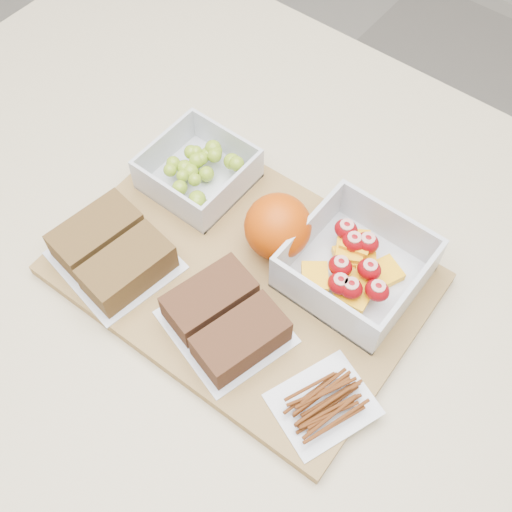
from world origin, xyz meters
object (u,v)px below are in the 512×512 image
Objects in this scene: cutting_board at (242,274)px; grape_container at (200,171)px; fruit_container at (355,267)px; sandwich_bag_left at (112,252)px; orange at (278,227)px; pretzel_bag at (324,401)px; sandwich_bag_center at (225,319)px.

cutting_board is 3.48× the size of grape_container.
fruit_container is 0.93× the size of sandwich_bag_left.
fruit_container is 0.10m from orange.
fruit_container is at bearing 112.51° from pretzel_bag.
pretzel_bag is (0.16, -0.13, -0.03)m from orange.
sandwich_bag_center reaches higher than cutting_board.
sandwich_bag_left is (-0.00, -0.16, -0.00)m from grape_container.
sandwich_bag_center is at bearing 5.09° from sandwich_bag_left.
pretzel_bag is (0.17, -0.08, 0.02)m from cutting_board.
grape_container is at bearing 148.82° from cutting_board.
cutting_board is at bearing 33.18° from sandwich_bag_left.
orange is (0.14, -0.02, 0.02)m from grape_container.
grape_container is 0.77× the size of sandwich_bag_center.
cutting_board is 2.71× the size of sandwich_bag_left.
cutting_board is 2.67× the size of sandwich_bag_center.
cutting_board is at bearing -145.88° from fruit_container.
sandwich_bag_left is (-0.24, -0.16, -0.00)m from fruit_container.
fruit_container is at bearing 0.48° from grape_container.
orange reaches higher than fruit_container.
fruit_container reaches higher than pretzel_bag.
fruit_container is (0.24, 0.00, 0.00)m from grape_container.
pretzel_bag is at bearing -67.49° from fruit_container.
sandwich_bag_left is at bearing -174.91° from sandwich_bag_center.
orange is at bearing -7.27° from grape_container.
sandwich_bag_center is (0.16, -0.14, -0.00)m from grape_container.
sandwich_bag_left is at bearing -90.55° from grape_container.
pretzel_bag is at bearing -2.48° from sandwich_bag_center.
sandwich_bag_center reaches higher than pretzel_bag.
sandwich_bag_left reaches higher than cutting_board.
grape_container reaches higher than sandwich_bag_left.
orange is 0.64× the size of pretzel_bag.
fruit_container is 0.16m from pretzel_bag.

